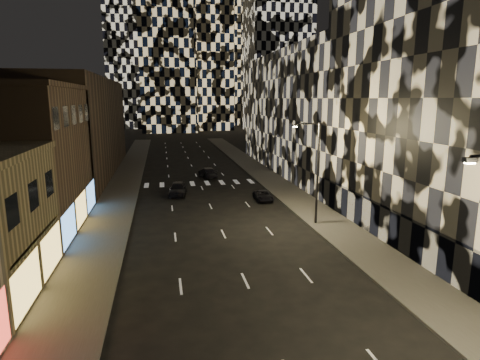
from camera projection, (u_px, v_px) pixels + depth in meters
name	position (u px, v px, depth m)	size (l,w,h in m)	color
sidewalk_left	(123.00, 186.00, 51.97)	(4.00, 120.00, 0.15)	#47443F
sidewalk_right	(272.00, 180.00, 55.73)	(4.00, 120.00, 0.15)	#47443F
curb_left	(139.00, 185.00, 52.37)	(0.20, 120.00, 0.15)	#4C4C47
curb_right	(257.00, 180.00, 55.33)	(0.20, 120.00, 0.15)	#4C4C47
retail_brown	(15.00, 161.00, 33.61)	(10.00, 15.00, 12.00)	#4B392A
retail_filler_left	(77.00, 128.00, 58.90)	(10.00, 40.00, 14.00)	#4B392A
midrise_base	(387.00, 224.00, 31.35)	(0.60, 25.00, 3.00)	#383838
midrise_filler_right	(322.00, 113.00, 62.56)	(16.00, 40.00, 18.00)	#232326
streetlight_far	(315.00, 166.00, 35.13)	(2.55, 0.25, 9.00)	black
car_dark_midlane	(178.00, 189.00, 46.98)	(1.87, 4.65, 1.58)	black
car_dark_oncoming	(208.00, 172.00, 57.86)	(2.01, 4.93, 1.43)	black
car_dark_rightlane	(263.00, 196.00, 44.61)	(1.78, 3.86, 1.07)	black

